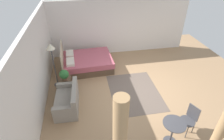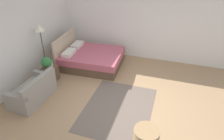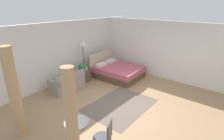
{
  "view_description": "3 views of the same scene",
  "coord_description": "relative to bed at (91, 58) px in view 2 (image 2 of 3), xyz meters",
  "views": [
    {
      "loc": [
        -5.02,
        1.85,
        4.35
      ],
      "look_at": [
        -0.11,
        0.97,
        1.07
      ],
      "focal_mm": 28.85,
      "sensor_mm": 36.0,
      "label": 1
    },
    {
      "loc": [
        -4.12,
        -1.01,
        3.67
      ],
      "look_at": [
        0.31,
        0.44,
        0.92
      ],
      "focal_mm": 32.43,
      "sensor_mm": 36.0,
      "label": 2
    },
    {
      "loc": [
        -4.49,
        -3.05,
        3.31
      ],
      "look_at": [
        0.51,
        0.98,
        0.93
      ],
      "focal_mm": 28.69,
      "sensor_mm": 36.0,
      "label": 3
    }
  ],
  "objects": [
    {
      "name": "ground_plane",
      "position": [
        -1.88,
        -1.78,
        -0.3
      ],
      "size": [
        9.37,
        9.69,
        0.02
      ],
      "primitive_type": "cube",
      "color": "#9E7A56"
    },
    {
      "name": "wall_back",
      "position": [
        -1.88,
        1.57,
        1.03
      ],
      "size": [
        9.37,
        0.12,
        2.64
      ],
      "primitive_type": "cube",
      "color": "silver",
      "rests_on": "ground"
    },
    {
      "name": "wall_right",
      "position": [
        1.3,
        -1.78,
        1.03
      ],
      "size": [
        0.12,
        6.69,
        2.64
      ],
      "primitive_type": "cube",
      "color": "silver",
      "rests_on": "ground"
    },
    {
      "name": "area_rug",
      "position": [
        -1.98,
        -1.65,
        -0.29
      ],
      "size": [
        2.34,
        1.77,
        0.01
      ],
      "primitive_type": "cube",
      "color": "#66564C",
      "rests_on": "ground"
    },
    {
      "name": "bed",
      "position": [
        0.0,
        0.0,
        0.0
      ],
      "size": [
        1.78,
        2.18,
        1.1
      ],
      "color": "brown",
      "rests_on": "ground"
    },
    {
      "name": "couch",
      "position": [
        -2.35,
        0.73,
        -0.02
      ],
      "size": [
        1.36,
        0.78,
        0.78
      ],
      "color": "gray",
      "rests_on": "ground"
    },
    {
      "name": "nightstand",
      "position": [
        -1.34,
        0.85,
        -0.06
      ],
      "size": [
        0.44,
        0.44,
        0.47
      ],
      "color": "brown",
      "rests_on": "ground"
    },
    {
      "name": "potted_plant",
      "position": [
        -1.44,
        0.83,
        0.41
      ],
      "size": [
        0.34,
        0.34,
        0.42
      ],
      "color": "brown",
      "rests_on": "nightstand"
    },
    {
      "name": "vase",
      "position": [
        -1.22,
        0.85,
        0.27
      ],
      "size": [
        0.14,
        0.14,
        0.17
      ],
      "color": "silver",
      "rests_on": "nightstand"
    },
    {
      "name": "floor_lamp",
      "position": [
        -1.03,
        1.18,
        1.16
      ],
      "size": [
        0.3,
        0.3,
        1.75
      ],
      "color": "#3F3F44",
      "rests_on": "ground"
    }
  ]
}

